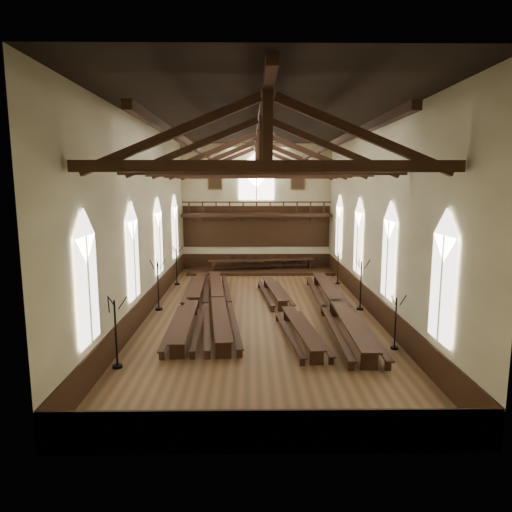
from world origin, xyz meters
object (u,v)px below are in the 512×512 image
at_px(refectory_row_b, 217,300).
at_px(candelabrum_right_near, 395,333).
at_px(candelabrum_right_far, 338,274).
at_px(high_table, 262,261).
at_px(refectory_row_d, 337,304).
at_px(candelabrum_left_far, 177,273).
at_px(candelabrum_left_mid, 158,295).
at_px(refectory_row_c, 285,307).
at_px(candelabrum_left_near, 116,346).
at_px(refectory_row_a, 193,302).
at_px(candelabrum_right_mid, 360,294).
at_px(dais, 262,271).

distance_m(refectory_row_b, candelabrum_right_near, 9.89).
bearing_deg(candelabrum_right_far, high_table, 139.85).
xyz_separation_m(refectory_row_b, candelabrum_right_far, (7.87, 6.57, 0.14)).
relative_size(refectory_row_d, candelabrum_left_far, 5.65).
xyz_separation_m(high_table, candelabrum_left_mid, (-5.93, -10.80, -0.01)).
bearing_deg(high_table, refectory_row_b, -103.87).
xyz_separation_m(refectory_row_c, candelabrum_right_near, (4.24, -4.88, 0.22)).
xyz_separation_m(refectory_row_d, high_table, (-3.67, 11.94, 0.27)).
xyz_separation_m(candelabrum_left_near, candelabrum_left_far, (0.00, 14.28, -0.03)).
distance_m(refectory_row_a, candelabrum_right_mid, 9.21).
height_order(refectory_row_a, candelabrum_right_mid, candelabrum_right_mid).
xyz_separation_m(refectory_row_d, candelabrum_left_far, (-9.60, 7.46, 0.21)).
bearing_deg(refectory_row_a, candelabrum_left_far, 105.92).
distance_m(refectory_row_b, dais, 11.27).
distance_m(dais, candelabrum_right_far, 6.79).
height_order(refectory_row_c, high_table, high_table).
bearing_deg(candelabrum_right_far, candelabrum_right_near, -90.00).
relative_size(candelabrum_right_near, candelabrum_right_mid, 0.82).
relative_size(refectory_row_b, dais, 1.29).
bearing_deg(refectory_row_c, candelabrum_right_mid, 15.51).
bearing_deg(refectory_row_c, refectory_row_b, 162.97).
bearing_deg(refectory_row_b, candelabrum_right_mid, 0.46).
relative_size(candelabrum_left_far, candelabrum_right_mid, 0.94).
distance_m(refectory_row_b, candelabrum_right_mid, 7.87).
distance_m(refectory_row_a, refectory_row_b, 1.35).
relative_size(high_table, candelabrum_right_mid, 2.95).
bearing_deg(candelabrum_right_mid, candelabrum_left_mid, 179.64).
bearing_deg(dais, candelabrum_left_mid, -118.77).
xyz_separation_m(candelabrum_left_near, candelabrum_right_near, (11.10, 1.84, -0.13)).
height_order(refectory_row_b, candelabrum_left_mid, candelabrum_left_mid).
bearing_deg(refectory_row_d, refectory_row_b, 171.00).
bearing_deg(candelabrum_left_mid, candelabrum_left_far, 90.00).
bearing_deg(refectory_row_b, dais, 76.13).
distance_m(candelabrum_right_near, candelabrum_right_far, 12.56).
bearing_deg(candelabrum_right_near, candelabrum_left_far, 131.74).
bearing_deg(high_table, dais, 88.21).
bearing_deg(candelabrum_left_mid, high_table, 61.23).
bearing_deg(candelabrum_right_near, candelabrum_left_mid, 151.13).
relative_size(refectory_row_c, candelabrum_right_far, 5.96).
distance_m(refectory_row_b, candelabrum_left_mid, 3.25).
xyz_separation_m(refectory_row_b, candelabrum_left_far, (-3.23, 6.45, 0.25)).
bearing_deg(candelabrum_right_far, candelabrum_left_near, -127.63).
relative_size(refectory_row_d, candelabrum_right_near, 6.46).
bearing_deg(candelabrum_left_near, refectory_row_b, 67.57).
height_order(candelabrum_right_mid, candelabrum_right_far, candelabrum_right_mid).
bearing_deg(refectory_row_a, refectory_row_d, -5.79).
bearing_deg(dais, refectory_row_b, -103.87).
bearing_deg(candelabrum_left_near, refectory_row_c, 44.37).
height_order(refectory_row_c, dais, refectory_row_c).
height_order(candelabrum_left_mid, candelabrum_right_mid, candelabrum_right_mid).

